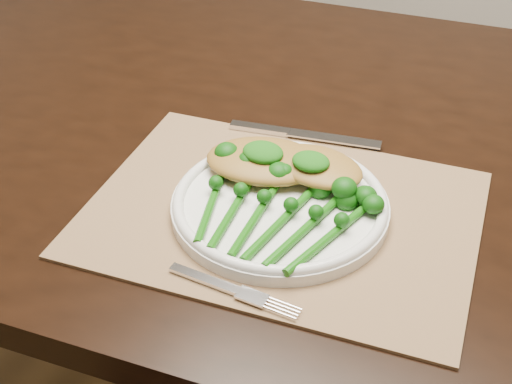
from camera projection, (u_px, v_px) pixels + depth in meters
The scene contains 10 objects.
dining_table at pixel (292, 315), 1.22m from camera, with size 1.71×1.11×0.75m.
placemat at pixel (282, 213), 0.84m from camera, with size 0.45×0.33×0.00m, color olive.
dinner_plate at pixel (280, 204), 0.83m from camera, with size 0.25×0.25×0.02m.
knife at pixel (290, 133), 0.97m from camera, with size 0.21×0.06×0.01m.
fork at pixel (242, 293), 0.72m from camera, with size 0.15×0.02×0.00m.
chicken_fillet_left at pixel (265, 161), 0.87m from camera, with size 0.14×0.10×0.03m, color olive.
chicken_fillet_right at pixel (317, 166), 0.85m from camera, with size 0.12×0.08×0.02m, color olive.
pesto_dollop_left at pixel (263, 152), 0.85m from camera, with size 0.05×0.04×0.02m, color #0D480A.
pesto_dollop_right at pixel (311, 162), 0.84m from camera, with size 0.05×0.04×0.02m, color #0D480A.
broccolini_bundle at pixel (269, 219), 0.79m from camera, with size 0.18×0.19×0.04m.
Camera 1 is at (0.21, -0.68, 1.27)m, focal length 50.00 mm.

